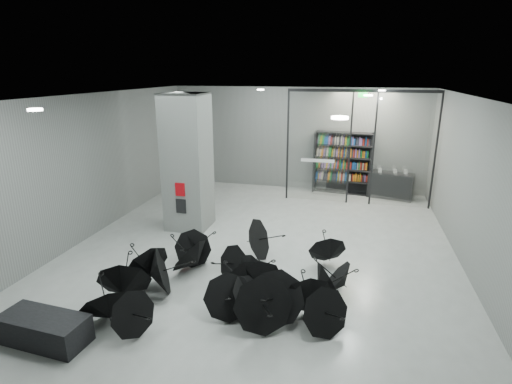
% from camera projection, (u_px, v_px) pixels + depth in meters
% --- Properties ---
extents(room, '(14.00, 14.02, 4.01)m').
position_uv_depth(room, '(253.00, 151.00, 9.12)').
color(room, gray).
rests_on(room, ground).
extents(column, '(1.20, 1.20, 4.00)m').
position_uv_depth(column, '(188.00, 163.00, 11.79)').
color(column, slate).
rests_on(column, ground).
extents(fire_cabinet, '(0.28, 0.04, 0.38)m').
position_uv_depth(fire_cabinet, '(180.00, 190.00, 11.40)').
color(fire_cabinet, '#A50A07').
rests_on(fire_cabinet, column).
extents(info_panel, '(0.30, 0.03, 0.42)m').
position_uv_depth(info_panel, '(181.00, 206.00, 11.55)').
color(info_panel, black).
rests_on(info_panel, column).
extents(exit_sign, '(0.30, 0.06, 0.15)m').
position_uv_depth(exit_sign, '(363.00, 95.00, 13.21)').
color(exit_sign, '#0CE533').
rests_on(exit_sign, room).
extents(glass_partition, '(5.06, 0.08, 4.00)m').
position_uv_depth(glass_partition, '(359.00, 143.00, 13.88)').
color(glass_partition, silver).
rests_on(glass_partition, ground).
extents(bench, '(1.61, 0.78, 0.50)m').
position_uv_depth(bench, '(44.00, 329.00, 7.03)').
color(bench, black).
rests_on(bench, ground).
extents(bookshelf, '(2.19, 0.70, 2.37)m').
position_uv_depth(bookshelf, '(342.00, 163.00, 15.45)').
color(bookshelf, black).
rests_on(bookshelf, ground).
extents(shop_counter, '(1.71, 0.99, 0.96)m').
position_uv_depth(shop_counter, '(391.00, 185.00, 14.98)').
color(shop_counter, black).
rests_on(shop_counter, ground).
extents(umbrella_cluster, '(5.46, 4.74, 1.31)m').
position_uv_depth(umbrella_cluster, '(229.00, 284.00, 8.38)').
color(umbrella_cluster, black).
rests_on(umbrella_cluster, ground).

